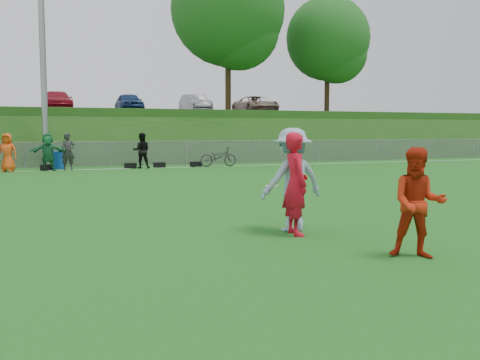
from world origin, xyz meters
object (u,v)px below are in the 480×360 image
bicycle (218,157)px  player_red_center (418,203)px  player_blue (292,180)px  frisbee (272,186)px  player_red_left (296,184)px  recycling_bin (58,160)px

bicycle → player_red_center: bearing=170.7°
player_red_center → player_blue: size_ratio=0.85×
player_blue → bicycle: 17.40m
player_red_center → frisbee: player_red_center is taller
player_red_left → frisbee: player_red_left is taller
player_red_left → player_red_center: bearing=-152.0°
player_red_left → frisbee: 0.81m
player_red_left → player_blue: (0.11, 0.35, 0.04)m
player_blue → recycling_bin: bearing=-84.4°
player_red_center → bicycle: player_red_center is taller
player_red_left → frisbee: size_ratio=7.34×
player_red_center → frisbee: 3.09m
player_red_left → player_blue: size_ratio=0.96×
frisbee → recycling_bin: bearing=100.2°
frisbee → recycling_bin: (-3.14, 17.53, -0.36)m
bicycle → recycling_bin: bearing=82.7°
frisbee → bicycle: (4.48, 16.41, -0.29)m
player_red_center → recycling_bin: size_ratio=1.89×
player_red_center → player_blue: player_blue is taller
player_red_center → recycling_bin: (-4.09, 20.47, -0.37)m
player_blue → frisbee: bearing=-70.7°
player_blue → player_red_left: bearing=67.6°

